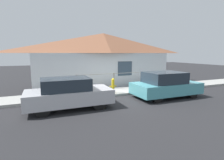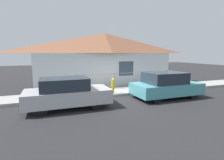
{
  "view_description": "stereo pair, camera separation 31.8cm",
  "coord_description": "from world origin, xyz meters",
  "px_view_note": "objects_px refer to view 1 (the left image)",
  "views": [
    {
      "loc": [
        -4.41,
        -8.65,
        2.38
      ],
      "look_at": [
        -0.67,
        0.3,
        0.9
      ],
      "focal_mm": 28.0,
      "sensor_mm": 36.0,
      "label": 1
    },
    {
      "loc": [
        -4.11,
        -8.76,
        2.38
      ],
      "look_at": [
        -0.67,
        0.3,
        0.9
      ],
      "focal_mm": 28.0,
      "sensor_mm": 36.0,
      "label": 2
    }
  ],
  "objects_px": {
    "car_right": "(165,85)",
    "fire_hydrant": "(113,85)",
    "potted_plant_near_hydrant": "(102,87)",
    "car_left": "(69,93)"
  },
  "relations": [
    {
      "from": "car_left",
      "to": "car_right",
      "type": "relative_size",
      "value": 0.99
    },
    {
      "from": "potted_plant_near_hydrant",
      "to": "car_left",
      "type": "bearing_deg",
      "value": -137.51
    },
    {
      "from": "fire_hydrant",
      "to": "potted_plant_near_hydrant",
      "type": "height_order",
      "value": "fire_hydrant"
    },
    {
      "from": "car_right",
      "to": "fire_hydrant",
      "type": "height_order",
      "value": "car_right"
    },
    {
      "from": "fire_hydrant",
      "to": "potted_plant_near_hydrant",
      "type": "distance_m",
      "value": 0.81
    },
    {
      "from": "car_left",
      "to": "fire_hydrant",
      "type": "xyz_separation_m",
      "value": [
        2.7,
        1.43,
        -0.09
      ]
    },
    {
      "from": "car_right",
      "to": "fire_hydrant",
      "type": "xyz_separation_m",
      "value": [
        -2.51,
        1.43,
        -0.1
      ]
    },
    {
      "from": "fire_hydrant",
      "to": "car_right",
      "type": "bearing_deg",
      "value": -29.72
    },
    {
      "from": "fire_hydrant",
      "to": "potted_plant_near_hydrant",
      "type": "xyz_separation_m",
      "value": [
        -0.4,
        0.68,
        -0.21
      ]
    },
    {
      "from": "car_right",
      "to": "potted_plant_near_hydrant",
      "type": "bearing_deg",
      "value": 144.26
    }
  ]
}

